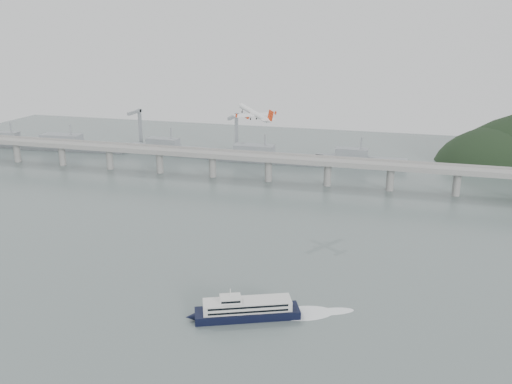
% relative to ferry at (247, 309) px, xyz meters
% --- Properties ---
extents(ground, '(900.00, 900.00, 0.00)m').
position_rel_ferry_xyz_m(ground, '(-16.66, 18.80, -3.98)').
color(ground, slate).
rests_on(ground, ground).
extents(bridge, '(800.00, 22.00, 23.90)m').
position_rel_ferry_xyz_m(bridge, '(-17.81, 218.80, 13.67)').
color(bridge, gray).
rests_on(bridge, ground).
extents(distant_fleet, '(453.00, 60.90, 40.00)m').
position_rel_ferry_xyz_m(distant_fleet, '(-172.01, 283.88, 2.24)').
color(distant_fleet, gray).
rests_on(distant_fleet, ground).
extents(ferry, '(73.63, 36.97, 14.68)m').
position_rel_ferry_xyz_m(ferry, '(0.00, 0.00, 0.00)').
color(ferry, black).
rests_on(ferry, ground).
extents(airliner, '(31.22, 29.65, 11.32)m').
position_rel_ferry_xyz_m(airliner, '(-31.04, 121.45, 68.77)').
color(airliner, white).
rests_on(airliner, ground).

